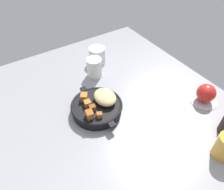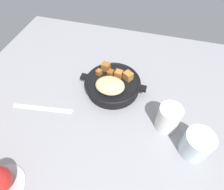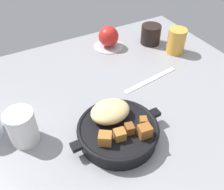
# 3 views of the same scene
# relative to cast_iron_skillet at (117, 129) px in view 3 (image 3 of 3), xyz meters

# --- Properties ---
(ground_plane) EXTENTS (1.08, 0.94, 0.02)m
(ground_plane) POSITION_rel_cast_iron_skillet_xyz_m (0.01, 0.06, -0.04)
(ground_plane) COLOR gray
(cast_iron_skillet) EXTENTS (0.25, 0.21, 0.08)m
(cast_iron_skillet) POSITION_rel_cast_iron_skillet_xyz_m (0.00, 0.00, 0.00)
(cast_iron_skillet) COLOR black
(cast_iron_skillet) RESTS_ON ground_plane
(saucer_plate) EXTENTS (0.12, 0.12, 0.01)m
(saucer_plate) POSITION_rel_cast_iron_skillet_xyz_m (0.19, 0.41, -0.03)
(saucer_plate) COLOR #B7BABF
(saucer_plate) RESTS_ON ground_plane
(red_apple) EXTENTS (0.08, 0.08, 0.08)m
(red_apple) POSITION_rel_cast_iron_skillet_xyz_m (0.19, 0.41, 0.01)
(red_apple) COLOR red
(red_apple) RESTS_ON saucer_plate
(butter_knife) EXTENTS (0.21, 0.05, 0.00)m
(butter_knife) POSITION_rel_cast_iron_skillet_xyz_m (0.21, 0.15, -0.03)
(butter_knife) COLOR silver
(butter_knife) RESTS_ON ground_plane
(coffee_mug_dark) EXTENTS (0.08, 0.08, 0.07)m
(coffee_mug_dark) POSITION_rel_cast_iron_skillet_xyz_m (0.35, 0.35, 0.01)
(coffee_mug_dark) COLOR black
(coffee_mug_dark) RESTS_ON ground_plane
(white_creamer_pitcher) EXTENTS (0.07, 0.07, 0.09)m
(white_creamer_pitcher) POSITION_rel_cast_iron_skillet_xyz_m (-0.21, 0.10, 0.02)
(white_creamer_pitcher) COLOR white
(white_creamer_pitcher) RESTS_ON ground_plane
(juice_glass_amber) EXTENTS (0.07, 0.07, 0.09)m
(juice_glass_amber) POSITION_rel_cast_iron_skillet_xyz_m (0.39, 0.25, 0.02)
(juice_glass_amber) COLOR gold
(juice_glass_amber) RESTS_ON ground_plane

